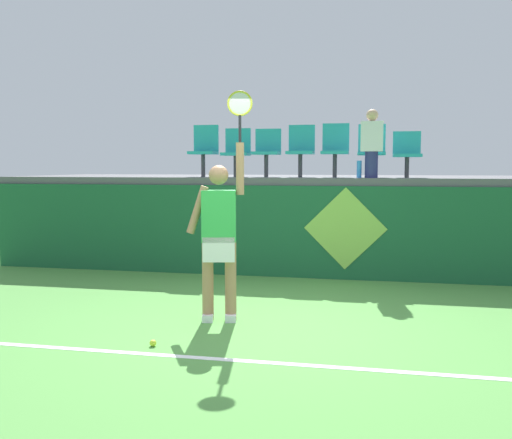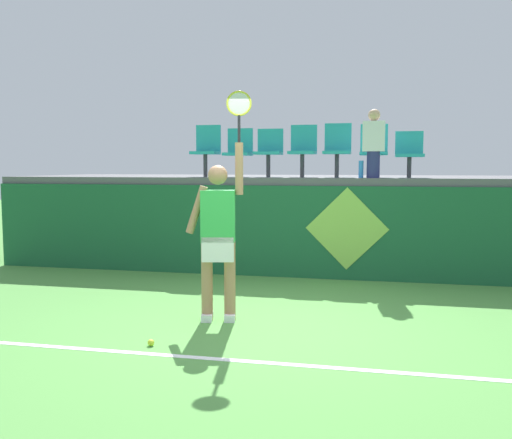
{
  "view_description": "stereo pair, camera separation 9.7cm",
  "coord_description": "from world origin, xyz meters",
  "views": [
    {
      "loc": [
        1.14,
        -5.85,
        1.76
      ],
      "look_at": [
        -0.27,
        1.04,
        1.09
      ],
      "focal_mm": 39.54,
      "sensor_mm": 36.0,
      "label": 1
    },
    {
      "loc": [
        1.23,
        -5.83,
        1.76
      ],
      "look_at": [
        -0.27,
        1.04,
        1.09
      ],
      "focal_mm": 39.54,
      "sensor_mm": 36.0,
      "label": 2
    }
  ],
  "objects": [
    {
      "name": "water_bottle",
      "position": [
        0.96,
        3.14,
        1.71
      ],
      "size": [
        0.08,
        0.08,
        0.27
      ],
      "primitive_type": "cylinder",
      "color": "#338CE5",
      "rests_on": "spectator_platform"
    },
    {
      "name": "stadium_chair_4",
      "position": [
        0.55,
        3.56,
        2.06
      ],
      "size": [
        0.44,
        0.42,
        0.89
      ],
      "color": "#38383D",
      "rests_on": "spectator_platform"
    },
    {
      "name": "spectator_platform",
      "position": [
        0.0,
        4.45,
        1.51
      ],
      "size": [
        10.5,
        3.08,
        0.12
      ],
      "primitive_type": "cube",
      "color": "#56565B",
      "rests_on": "court_back_wall"
    },
    {
      "name": "court_baseline_stripe",
      "position": [
        0.0,
        -1.03,
        0.0
      ],
      "size": [
        9.45,
        0.08,
        0.01
      ],
      "primitive_type": "cube",
      "color": "white",
      "rests_on": "ground_plane"
    },
    {
      "name": "stadium_chair_0",
      "position": [
        -1.69,
        3.56,
        2.07
      ],
      "size": [
        0.44,
        0.42,
        0.9
      ],
      "color": "#38383D",
      "rests_on": "spectator_platform"
    },
    {
      "name": "stadium_chair_1",
      "position": [
        -1.12,
        3.56,
        2.03
      ],
      "size": [
        0.44,
        0.42,
        0.83
      ],
      "color": "#38383D",
      "rests_on": "spectator_platform"
    },
    {
      "name": "stadium_chair_2",
      "position": [
        -0.59,
        3.56,
        2.03
      ],
      "size": [
        0.44,
        0.42,
        0.82
      ],
      "color": "#38383D",
      "rests_on": "spectator_platform"
    },
    {
      "name": "court_back_wall",
      "position": [
        0.0,
        2.96,
        0.73
      ],
      "size": [
        10.5,
        0.2,
        1.45
      ],
      "primitive_type": "cube",
      "color": "#195633",
      "rests_on": "ground_plane"
    },
    {
      "name": "wall_signage_mount",
      "position": [
        0.77,
        2.85,
        0.0
      ],
      "size": [
        1.27,
        0.01,
        1.43
      ],
      "color": "#195633",
      "rests_on": "ground_plane"
    },
    {
      "name": "stadium_chair_5",
      "position": [
        1.14,
        3.56,
        2.04
      ],
      "size": [
        0.44,
        0.42,
        0.87
      ],
      "color": "#38383D",
      "rests_on": "spectator_platform"
    },
    {
      "name": "tennis_ball",
      "position": [
        -0.92,
        -0.8,
        0.03
      ],
      "size": [
        0.07,
        0.07,
        0.07
      ],
      "primitive_type": "sphere",
      "color": "#D1E533",
      "rests_on": "ground_plane"
    },
    {
      "name": "ground_plane",
      "position": [
        0.0,
        0.0,
        0.0
      ],
      "size": [
        40.0,
        40.0,
        0.0
      ],
      "primitive_type": "plane",
      "color": "#519342"
    },
    {
      "name": "stadium_chair_3",
      "position": [
        -0.02,
        3.56,
        2.06
      ],
      "size": [
        0.44,
        0.42,
        0.87
      ],
      "color": "#38383D",
      "rests_on": "spectator_platform"
    },
    {
      "name": "stadium_chair_6",
      "position": [
        1.7,
        3.55,
        1.99
      ],
      "size": [
        0.44,
        0.42,
        0.75
      ],
      "color": "#38383D",
      "rests_on": "spectator_platform"
    },
    {
      "name": "spectator_0",
      "position": [
        1.14,
        3.13,
        2.12
      ],
      "size": [
        0.34,
        0.2,
        1.06
      ],
      "color": "navy",
      "rests_on": "spectator_platform"
    },
    {
      "name": "tennis_player",
      "position": [
        -0.53,
        0.25,
        1.0
      ],
      "size": [
        0.74,
        0.33,
        2.59
      ],
      "color": "white",
      "rests_on": "ground_plane"
    }
  ]
}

